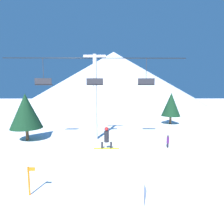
# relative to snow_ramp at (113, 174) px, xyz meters

# --- Properties ---
(ground_plane) EXTENTS (220.00, 220.00, 0.00)m
(ground_plane) POSITION_rel_snow_ramp_xyz_m (1.28, -0.19, -1.00)
(ground_plane) COLOR white
(mountain_ridge) EXTENTS (75.76, 75.76, 22.35)m
(mountain_ridge) POSITION_rel_snow_ramp_xyz_m (1.28, 70.53, 10.18)
(mountain_ridge) COLOR silver
(mountain_ridge) RESTS_ON ground_plane
(snow_ramp) EXTENTS (2.71, 3.60, 1.99)m
(snow_ramp) POSITION_rel_snow_ramp_xyz_m (0.00, 0.00, 0.00)
(snow_ramp) COLOR white
(snow_ramp) RESTS_ON ground_plane
(snowboarder) EXTENTS (1.56, 0.29, 1.35)m
(snowboarder) POSITION_rel_snow_ramp_xyz_m (-0.36, 1.19, 1.66)
(snowboarder) COLOR yellow
(snowboarder) RESTS_ON snow_ramp
(chairlift) EXTENTS (19.57, 0.44, 9.34)m
(chairlift) POSITION_rel_snow_ramp_xyz_m (-1.80, 10.14, 4.47)
(chairlift) COLOR #B2B2B7
(chairlift) RESTS_ON ground_plane
(pine_tree_near) EXTENTS (3.39, 3.39, 5.18)m
(pine_tree_near) POSITION_rel_snow_ramp_xyz_m (-9.33, 9.87, 2.28)
(pine_tree_near) COLOR #4C3823
(pine_tree_near) RESTS_ON ground_plane
(pine_tree_far) EXTENTS (3.03, 3.03, 5.12)m
(pine_tree_far) POSITION_rel_snow_ramp_xyz_m (9.72, 19.11, 2.23)
(pine_tree_far) COLOR #4C3823
(pine_tree_far) RESTS_ON ground_plane
(trail_marker) EXTENTS (0.41, 0.10, 1.57)m
(trail_marker) POSITION_rel_snow_ramp_xyz_m (-4.39, -0.37, -0.16)
(trail_marker) COLOR orange
(trail_marker) RESTS_ON ground_plane
(distant_skier) EXTENTS (0.24, 0.24, 1.23)m
(distant_skier) POSITION_rel_snow_ramp_xyz_m (5.41, 7.26, -0.33)
(distant_skier) COLOR black
(distant_skier) RESTS_ON ground_plane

